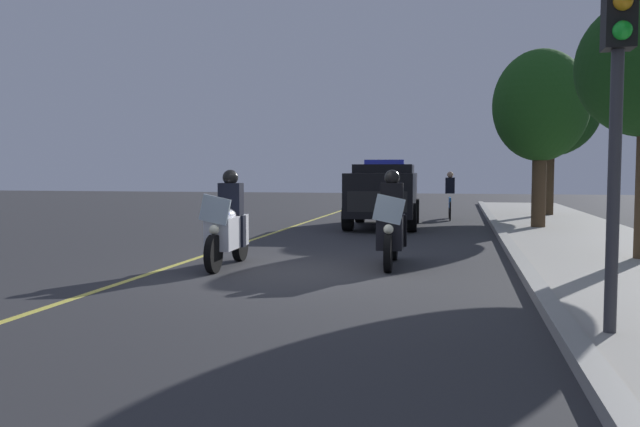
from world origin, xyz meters
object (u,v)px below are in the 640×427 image
(cyclist_background, at_px, (450,196))
(traffic_light, at_px, (618,60))
(tree_behind_suv, at_px, (550,107))
(tree_far_back, at_px, (541,107))
(police_motorcycle_lead_right, at_px, (391,227))
(police_motorcycle_lead_left, at_px, (228,227))
(police_suv, at_px, (384,192))

(cyclist_background, height_order, traffic_light, traffic_light)
(cyclist_background, distance_m, tree_behind_suv, 5.09)
(tree_far_back, bearing_deg, police_motorcycle_lead_right, -23.40)
(police_motorcycle_lead_left, bearing_deg, tree_behind_suv, 152.93)
(tree_far_back, height_order, tree_behind_suv, tree_behind_suv)
(police_motorcycle_lead_right, height_order, police_suv, police_suv)
(cyclist_background, xyz_separation_m, tree_behind_suv, (-1.84, 3.52, 3.19))
(cyclist_background, xyz_separation_m, traffic_light, (16.27, 1.79, 1.91))
(cyclist_background, bearing_deg, tree_behind_suv, 117.56)
(tree_far_back, bearing_deg, police_motorcycle_lead_left, -35.96)
(police_motorcycle_lead_right, bearing_deg, police_suv, -172.47)
(police_suv, distance_m, tree_far_back, 5.12)
(police_motorcycle_lead_left, xyz_separation_m, tree_behind_suv, (-14.09, 7.20, 3.33))
(traffic_light, height_order, tree_far_back, tree_far_back)
(police_motorcycle_lead_right, bearing_deg, police_motorcycle_lead_left, -75.83)
(police_motorcycle_lead_left, xyz_separation_m, police_suv, (-8.86, 1.74, 0.37))
(police_suv, height_order, cyclist_background, police_suv)
(police_motorcycle_lead_right, bearing_deg, cyclist_background, 175.75)
(police_motorcycle_lead_right, distance_m, police_suv, 8.22)
(tree_far_back, xyz_separation_m, tree_behind_suv, (-5.51, 0.97, 0.50))
(police_motorcycle_lead_left, relative_size, cyclist_background, 1.22)
(police_motorcycle_lead_right, xyz_separation_m, police_suv, (-8.15, -1.08, 0.37))
(traffic_light, relative_size, tree_far_back, 0.72)
(police_motorcycle_lead_right, xyz_separation_m, traffic_light, (4.73, 2.65, 2.05))
(police_motorcycle_lead_left, height_order, tree_behind_suv, tree_behind_suv)
(police_suv, bearing_deg, tree_far_back, 86.50)
(police_motorcycle_lead_right, height_order, traffic_light, traffic_light)
(traffic_light, bearing_deg, police_suv, -163.84)
(police_suv, xyz_separation_m, cyclist_background, (-3.40, 1.94, -0.22))
(police_suv, bearing_deg, cyclist_background, 150.31)
(police_motorcycle_lead_right, distance_m, cyclist_background, 11.57)
(police_motorcycle_lead_right, height_order, cyclist_background, police_motorcycle_lead_right)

